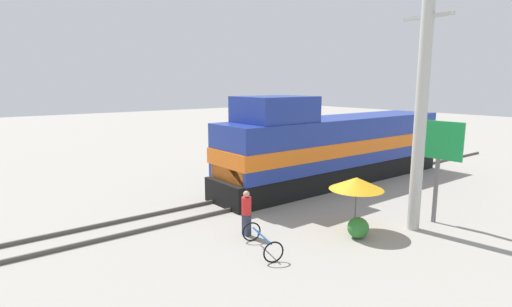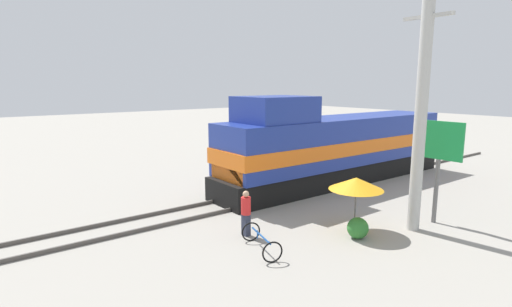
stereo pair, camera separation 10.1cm
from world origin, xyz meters
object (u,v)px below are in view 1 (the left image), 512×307
utility_pole (421,111)px  billboard_sign (439,148)px  locomotive (332,147)px  vendor_umbrella (356,183)px  bicycle (262,241)px  person_bystander (246,212)px

utility_pole → billboard_sign: 1.94m
locomotive → vendor_umbrella: bearing=-41.5°
utility_pole → vendor_umbrella: utility_pole is taller
vendor_umbrella → billboard_sign: billboard_sign is taller
vendor_umbrella → bicycle: (-0.66, -3.79, -1.43)m
locomotive → vendor_umbrella: size_ratio=7.56×
locomotive → bicycle: (4.67, -8.51, -1.60)m
locomotive → bicycle: bearing=-61.2°
locomotive → bicycle: locomotive is taller
locomotive → utility_pole: bearing=-23.7°
utility_pole → vendor_umbrella: (-1.19, -1.86, -2.55)m
utility_pole → billboard_sign: bearing=87.0°
locomotive → billboard_sign: 6.83m
billboard_sign → bicycle: billboard_sign is taller
billboard_sign → person_bystander: bearing=-116.8°
bicycle → person_bystander: bearing=-91.0°
utility_pole → person_bystander: (-3.24, -5.23, -3.45)m
utility_pole → vendor_umbrella: size_ratio=4.28×
vendor_umbrella → billboard_sign: bearing=68.4°
utility_pole → bicycle: bearing=-108.1°
locomotive → person_bystander: bearing=-67.9°
utility_pole → bicycle: size_ratio=4.37×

